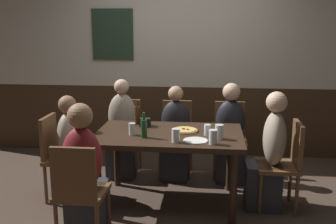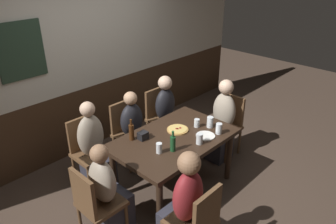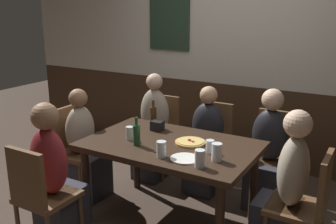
{
  "view_description": "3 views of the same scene",
  "coord_description": "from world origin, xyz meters",
  "px_view_note": "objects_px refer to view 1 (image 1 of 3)",
  "views": [
    {
      "loc": [
        0.4,
        -3.81,
        1.81
      ],
      "look_at": [
        -0.01,
        0.02,
        0.95
      ],
      "focal_mm": 42.78,
      "sensor_mm": 36.0,
      "label": 1
    },
    {
      "loc": [
        -2.4,
        -2.19,
        2.69
      ],
      "look_at": [
        -0.11,
        -0.01,
        1.11
      ],
      "focal_mm": 34.36,
      "sensor_mm": 36.0,
      "label": 2
    },
    {
      "loc": [
        1.54,
        -2.67,
        1.88
      ],
      "look_at": [
        -0.04,
        0.03,
        1.0
      ],
      "focal_mm": 41.18,
      "sensor_mm": 36.0,
      "label": 3
    }
  ],
  "objects_px": {
    "person_right_far": "(230,139)",
    "person_head_west": "(75,157)",
    "chair_left_far": "(125,132)",
    "chair_head_east": "(285,160)",
    "person_left_near": "(85,180)",
    "pizza": "(185,130)",
    "plate_white_large": "(195,141)",
    "condiment_caddy": "(145,122)",
    "person_left_far": "(122,136)",
    "chair_left_near": "(79,189)",
    "person_head_east": "(269,160)",
    "beer_glass_tall": "(213,138)",
    "pint_glass_amber": "(176,136)",
    "pint_glass_pale": "(207,130)",
    "chair_mid_far": "(176,133)",
    "beer_bottle_green": "(144,128)",
    "beer_bottle_brown": "(137,115)",
    "dining_table": "(169,141)",
    "beer_glass_half": "(219,133)",
    "tumbler_water": "(132,130)",
    "person_mid_far": "(175,140)",
    "chair_head_west": "(59,153)",
    "chair_right_far": "(229,135)"
  },
  "relations": [
    {
      "from": "chair_mid_far",
      "to": "chair_right_far",
      "type": "height_order",
      "value": "same"
    },
    {
      "from": "beer_bottle_brown",
      "to": "beer_glass_half",
      "type": "bearing_deg",
      "value": -28.69
    },
    {
      "from": "pint_glass_pale",
      "to": "plate_white_large",
      "type": "bearing_deg",
      "value": -115.95
    },
    {
      "from": "chair_head_west",
      "to": "person_head_west",
      "type": "distance_m",
      "value": 0.17
    },
    {
      "from": "person_head_west",
      "to": "pint_glass_amber",
      "type": "distance_m",
      "value": 1.17
    },
    {
      "from": "person_left_near",
      "to": "pizza",
      "type": "relative_size",
      "value": 4.51
    },
    {
      "from": "chair_head_east",
      "to": "pizza",
      "type": "relative_size",
      "value": 3.36
    },
    {
      "from": "chair_head_east",
      "to": "person_left_far",
      "type": "height_order",
      "value": "person_left_far"
    },
    {
      "from": "beer_bottle_green",
      "to": "beer_bottle_brown",
      "type": "height_order",
      "value": "beer_bottle_brown"
    },
    {
      "from": "dining_table",
      "to": "person_left_near",
      "type": "relative_size",
      "value": 1.23
    },
    {
      "from": "person_left_near",
      "to": "beer_bottle_brown",
      "type": "relative_size",
      "value": 4.51
    },
    {
      "from": "chair_mid_far",
      "to": "pizza",
      "type": "distance_m",
      "value": 0.86
    },
    {
      "from": "pint_glass_pale",
      "to": "beer_bottle_brown",
      "type": "distance_m",
      "value": 0.83
    },
    {
      "from": "chair_left_far",
      "to": "tumbler_water",
      "type": "distance_m",
      "value": 1.07
    },
    {
      "from": "person_right_far",
      "to": "person_head_west",
      "type": "bearing_deg",
      "value": -156.1
    },
    {
      "from": "dining_table",
      "to": "beer_bottle_green",
      "type": "height_order",
      "value": "beer_bottle_green"
    },
    {
      "from": "person_left_far",
      "to": "plate_white_large",
      "type": "xyz_separation_m",
      "value": [
        0.91,
        -0.97,
        0.26
      ]
    },
    {
      "from": "person_head_east",
      "to": "beer_glass_tall",
      "type": "relative_size",
      "value": 8.87
    },
    {
      "from": "chair_right_far",
      "to": "chair_head_east",
      "type": "height_order",
      "value": "same"
    },
    {
      "from": "dining_table",
      "to": "chair_mid_far",
      "type": "relative_size",
      "value": 1.65
    },
    {
      "from": "pint_glass_amber",
      "to": "beer_bottle_green",
      "type": "bearing_deg",
      "value": 159.29
    },
    {
      "from": "person_head_east",
      "to": "pizza",
      "type": "bearing_deg",
      "value": 174.67
    },
    {
      "from": "person_head_east",
      "to": "beer_glass_half",
      "type": "xyz_separation_m",
      "value": [
        -0.49,
        -0.15,
        0.3
      ]
    },
    {
      "from": "person_head_west",
      "to": "pint_glass_amber",
      "type": "bearing_deg",
      "value": -15.77
    },
    {
      "from": "chair_left_far",
      "to": "chair_head_east",
      "type": "bearing_deg",
      "value": -26.26
    },
    {
      "from": "beer_bottle_brown",
      "to": "tumbler_water",
      "type": "bearing_deg",
      "value": -86.72
    },
    {
      "from": "chair_left_near",
      "to": "pizza",
      "type": "distance_m",
      "value": 1.27
    },
    {
      "from": "chair_left_near",
      "to": "beer_bottle_brown",
      "type": "relative_size",
      "value": 3.36
    },
    {
      "from": "person_right_far",
      "to": "tumbler_water",
      "type": "height_order",
      "value": "person_right_far"
    },
    {
      "from": "plate_white_large",
      "to": "condiment_caddy",
      "type": "relative_size",
      "value": 2.06
    },
    {
      "from": "chair_mid_far",
      "to": "person_head_west",
      "type": "xyz_separation_m",
      "value": [
        -0.98,
        -0.88,
        -0.04
      ]
    },
    {
      "from": "chair_left_far",
      "to": "beer_glass_tall",
      "type": "height_order",
      "value": "chair_left_far"
    },
    {
      "from": "chair_left_near",
      "to": "condiment_caddy",
      "type": "height_order",
      "value": "chair_left_near"
    },
    {
      "from": "pizza",
      "to": "plate_white_large",
      "type": "xyz_separation_m",
      "value": [
        0.12,
        -0.33,
        -0.01
      ]
    },
    {
      "from": "chair_mid_far",
      "to": "tumbler_water",
      "type": "xyz_separation_m",
      "value": [
        -0.35,
        -0.98,
        0.3
      ]
    },
    {
      "from": "chair_head_east",
      "to": "person_left_near",
      "type": "distance_m",
      "value": 1.92
    },
    {
      "from": "chair_head_east",
      "to": "person_left_far",
      "type": "distance_m",
      "value": 1.92
    },
    {
      "from": "beer_bottle_green",
      "to": "chair_mid_far",
      "type": "bearing_deg",
      "value": 78.42
    },
    {
      "from": "pint_glass_pale",
      "to": "plate_white_large",
      "type": "relative_size",
      "value": 0.46
    },
    {
      "from": "chair_left_near",
      "to": "pint_glass_pale",
      "type": "relative_size",
      "value": 8.35
    },
    {
      "from": "beer_glass_half",
      "to": "tumbler_water",
      "type": "relative_size",
      "value": 1.17
    },
    {
      "from": "chair_mid_far",
      "to": "chair_left_far",
      "type": "bearing_deg",
      "value": 180.0
    },
    {
      "from": "person_head_west",
      "to": "beer_glass_tall",
      "type": "distance_m",
      "value": 1.49
    },
    {
      "from": "pint_glass_amber",
      "to": "beer_glass_tall",
      "type": "relative_size",
      "value": 0.96
    },
    {
      "from": "chair_head_east",
      "to": "person_head_west",
      "type": "distance_m",
      "value": 2.12
    },
    {
      "from": "chair_left_near",
      "to": "condiment_caddy",
      "type": "bearing_deg",
      "value": 71.88
    },
    {
      "from": "person_head_west",
      "to": "person_mid_far",
      "type": "relative_size",
      "value": 1.0
    },
    {
      "from": "chair_left_near",
      "to": "pizza",
      "type": "relative_size",
      "value": 3.36
    },
    {
      "from": "condiment_caddy",
      "to": "beer_bottle_brown",
      "type": "bearing_deg",
      "value": 138.92
    },
    {
      "from": "chair_left_near",
      "to": "pint_glass_amber",
      "type": "height_order",
      "value": "chair_left_near"
    }
  ]
}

